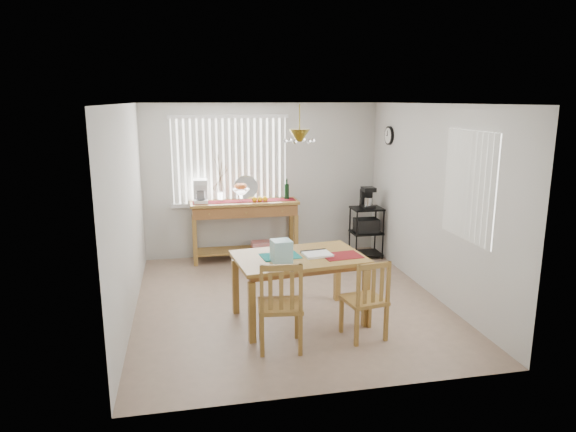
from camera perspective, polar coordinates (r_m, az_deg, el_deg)
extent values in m
cube|color=gray|center=(6.99, 0.09, -9.49)|extent=(4.00, 4.50, 0.01)
cube|color=beige|center=(8.84, -2.90, 4.02)|extent=(4.00, 0.10, 2.60)
cube|color=beige|center=(4.45, 6.06, -4.89)|extent=(4.00, 0.10, 2.60)
cube|color=beige|center=(6.53, -17.83, 0.26)|extent=(0.10, 4.50, 2.60)
cube|color=beige|center=(7.30, 16.08, 1.65)|extent=(0.10, 4.50, 2.60)
cube|color=white|center=(6.47, 0.10, 12.82)|extent=(4.00, 4.50, 0.10)
cube|color=white|center=(8.68, -6.48, 6.12)|extent=(1.90, 0.01, 1.40)
cube|color=white|center=(8.63, -12.45, 5.87)|extent=(0.07, 0.03, 1.40)
cube|color=white|center=(8.63, -11.74, 5.90)|extent=(0.07, 0.03, 1.40)
cube|color=white|center=(8.63, -11.04, 5.93)|extent=(0.07, 0.03, 1.40)
cube|color=white|center=(8.63, -10.34, 5.96)|extent=(0.07, 0.03, 1.40)
cube|color=white|center=(8.64, -9.63, 5.99)|extent=(0.07, 0.03, 1.40)
cube|color=white|center=(8.64, -8.93, 6.02)|extent=(0.07, 0.03, 1.40)
cube|color=white|center=(8.65, -8.23, 6.05)|extent=(0.07, 0.03, 1.40)
cube|color=white|center=(8.65, -7.53, 6.07)|extent=(0.07, 0.03, 1.40)
cube|color=white|center=(8.66, -6.83, 6.10)|extent=(0.07, 0.03, 1.40)
cube|color=white|center=(8.67, -6.13, 6.12)|extent=(0.07, 0.03, 1.40)
cube|color=white|center=(8.68, -5.43, 6.15)|extent=(0.07, 0.03, 1.40)
cube|color=white|center=(8.69, -4.74, 6.17)|extent=(0.07, 0.03, 1.40)
cube|color=white|center=(8.71, -4.04, 6.19)|extent=(0.07, 0.03, 1.40)
cube|color=white|center=(8.72, -3.35, 6.21)|extent=(0.07, 0.03, 1.40)
cube|color=white|center=(8.73, -2.66, 6.23)|extent=(0.07, 0.03, 1.40)
cube|color=white|center=(8.75, -1.97, 6.25)|extent=(0.07, 0.03, 1.40)
cube|color=white|center=(8.77, -1.29, 6.27)|extent=(0.07, 0.03, 1.40)
cube|color=white|center=(8.79, -0.61, 6.28)|extent=(0.07, 0.03, 1.40)
cube|color=white|center=(8.76, -6.35, 1.35)|extent=(1.98, 0.06, 0.06)
cube|color=white|center=(8.60, -6.59, 10.94)|extent=(1.98, 0.06, 0.06)
cube|color=white|center=(6.44, 19.50, 3.15)|extent=(0.01, 1.10, 1.30)
cube|color=white|center=(6.02, 21.81, 2.34)|extent=(0.03, 0.07, 1.30)
cube|color=white|center=(6.11, 21.25, 2.53)|extent=(0.03, 0.07, 1.30)
cube|color=white|center=(6.20, 20.71, 2.71)|extent=(0.03, 0.07, 1.30)
cube|color=white|center=(6.29, 20.18, 2.89)|extent=(0.03, 0.07, 1.30)
cube|color=white|center=(6.39, 19.67, 3.06)|extent=(0.03, 0.07, 1.30)
cube|color=white|center=(6.48, 19.18, 3.23)|extent=(0.03, 0.07, 1.30)
cube|color=white|center=(6.57, 18.70, 3.39)|extent=(0.03, 0.07, 1.30)
cube|color=white|center=(6.67, 18.23, 3.55)|extent=(0.03, 0.07, 1.30)
cube|color=white|center=(6.76, 17.77, 3.71)|extent=(0.03, 0.07, 1.30)
cube|color=white|center=(6.86, 17.33, 3.85)|extent=(0.03, 0.07, 1.30)
cylinder|color=black|center=(8.56, 11.17, 8.76)|extent=(0.04, 0.30, 0.30)
cylinder|color=white|center=(8.55, 11.02, 8.76)|extent=(0.01, 0.25, 0.25)
cylinder|color=olive|center=(5.91, 1.29, 10.69)|extent=(0.01, 0.01, 0.34)
cone|color=olive|center=(5.92, 1.28, 8.95)|extent=(0.24, 0.24, 0.14)
sphere|color=white|center=(5.96, 2.80, 8.38)|extent=(0.05, 0.05, 0.05)
sphere|color=white|center=(6.07, 1.73, 8.48)|extent=(0.05, 0.05, 0.05)
sphere|color=white|center=(6.04, 0.24, 8.46)|extent=(0.05, 0.05, 0.05)
sphere|color=white|center=(5.89, -0.25, 8.34)|extent=(0.05, 0.05, 0.05)
sphere|color=white|center=(5.77, 0.80, 8.25)|extent=(0.05, 0.05, 0.05)
sphere|color=white|center=(5.80, 2.36, 8.27)|extent=(0.05, 0.05, 0.05)
cube|color=olive|center=(8.54, -4.86, 1.50)|extent=(1.78, 0.50, 0.04)
cube|color=brown|center=(8.56, -4.85, 0.69)|extent=(1.72, 0.46, 0.18)
cube|color=olive|center=(8.43, -10.29, -2.97)|extent=(0.07, 0.07, 0.77)
cube|color=olive|center=(8.62, 0.90, -2.42)|extent=(0.07, 0.07, 0.77)
cube|color=olive|center=(8.81, -10.35, -2.29)|extent=(0.07, 0.07, 0.77)
cube|color=olive|center=(8.99, 0.36, -1.78)|extent=(0.07, 0.07, 0.77)
cube|color=olive|center=(8.73, -4.76, -3.74)|extent=(1.65, 0.43, 0.03)
cube|color=red|center=(8.75, -2.96, -3.19)|extent=(0.33, 0.25, 0.11)
cube|color=maroon|center=(8.53, -4.87, 1.67)|extent=(1.69, 0.28, 0.01)
cube|color=white|center=(8.48, -9.66, 1.63)|extent=(0.22, 0.27, 0.06)
cube|color=white|center=(8.54, -9.72, 2.66)|extent=(0.22, 0.09, 0.33)
cube|color=white|center=(8.40, -9.74, 3.76)|extent=(0.22, 0.25, 0.08)
cylinder|color=white|center=(8.43, -9.68, 2.25)|extent=(0.14, 0.14, 0.14)
cylinder|color=white|center=(8.50, -5.23, 1.97)|extent=(0.06, 0.06, 0.11)
cone|color=white|center=(8.48, -5.24, 2.67)|extent=(0.29, 0.29, 0.10)
sphere|color=red|center=(8.47, -4.88, 3.32)|extent=(0.09, 0.09, 0.09)
sphere|color=red|center=(8.51, -5.10, 3.36)|extent=(0.09, 0.09, 0.09)
sphere|color=red|center=(8.50, -5.48, 3.35)|extent=(0.09, 0.09, 0.09)
sphere|color=red|center=(8.45, -5.63, 3.29)|extent=(0.09, 0.09, 0.09)
sphere|color=red|center=(8.41, -5.41, 3.24)|extent=(0.09, 0.09, 0.09)
sphere|color=red|center=(8.42, -5.03, 3.26)|extent=(0.09, 0.09, 0.09)
sphere|color=#FFB00D|center=(8.46, -3.75, 1.87)|extent=(0.09, 0.09, 0.09)
sphere|color=#FFB00D|center=(8.47, -3.15, 1.89)|extent=(0.09, 0.09, 0.09)
sphere|color=#FFB00D|center=(8.48, -2.56, 1.92)|extent=(0.09, 0.09, 0.09)
cylinder|color=silver|center=(8.71, -4.69, 3.22)|extent=(0.40, 0.10, 0.40)
cylinder|color=white|center=(8.54, -7.52, 2.12)|extent=(0.09, 0.09, 0.16)
cylinder|color=#4C3823|center=(8.48, -7.59, 4.30)|extent=(0.10, 0.04, 0.49)
cylinder|color=#4C3823|center=(8.48, -7.59, 4.49)|extent=(0.15, 0.07, 0.54)
cylinder|color=#4C3823|center=(8.49, -7.58, 4.12)|extent=(0.19, 0.09, 0.40)
cylinder|color=#4C3823|center=(8.48, -7.60, 4.68)|extent=(0.06, 0.03, 0.61)
cylinder|color=#4C3823|center=(8.49, -7.58, 4.04)|extent=(0.24, 0.11, 0.34)
cylinder|color=black|center=(8.67, -0.16, 2.73)|extent=(0.08, 0.08, 0.26)
cylinder|color=black|center=(8.65, -0.16, 3.86)|extent=(0.03, 0.03, 0.09)
cylinder|color=black|center=(8.63, 7.63, -2.19)|extent=(0.02, 0.02, 0.87)
cylinder|color=black|center=(8.79, 10.52, -2.02)|extent=(0.02, 0.02, 0.87)
cylinder|color=black|center=(8.96, 6.87, -1.60)|extent=(0.02, 0.02, 0.87)
cylinder|color=black|center=(9.12, 9.67, -1.44)|extent=(0.02, 0.02, 0.87)
cube|color=black|center=(8.78, 8.77, 0.83)|extent=(0.51, 0.41, 0.03)
cube|color=black|center=(8.87, 8.68, -1.81)|extent=(0.51, 0.41, 0.03)
cube|color=black|center=(8.97, 8.60, -4.11)|extent=(0.51, 0.41, 0.03)
cube|color=black|center=(8.84, 8.71, -1.03)|extent=(0.39, 0.31, 0.22)
cube|color=black|center=(8.75, 8.82, 1.06)|extent=(0.20, 0.24, 0.05)
cube|color=black|center=(8.80, 8.67, 1.98)|extent=(0.20, 0.08, 0.31)
cube|color=black|center=(8.69, 8.89, 2.97)|extent=(0.20, 0.22, 0.07)
cylinder|color=silver|center=(8.72, 8.87, 1.64)|extent=(0.13, 0.13, 0.13)
cube|color=olive|center=(6.19, 1.22, -4.64)|extent=(1.62, 1.15, 0.04)
cube|color=brown|center=(6.20, 1.21, -5.12)|extent=(1.50, 1.03, 0.07)
cube|color=olive|center=(5.77, -4.03, -10.65)|extent=(0.08, 0.08, 0.71)
cube|color=olive|center=(6.23, 8.64, -8.97)|extent=(0.08, 0.08, 0.71)
cube|color=olive|center=(6.54, -5.86, -7.81)|extent=(0.08, 0.08, 0.71)
cube|color=olive|center=(6.94, 5.49, -6.55)|extent=(0.08, 0.08, 0.71)
cube|color=#167C78|center=(6.16, -0.86, -4.46)|extent=(0.49, 0.38, 0.01)
cube|color=maroon|center=(6.21, 5.99, -4.40)|extent=(0.49, 0.38, 0.01)
cube|color=white|center=(6.20, 3.29, -4.28)|extent=(0.35, 0.30, 0.03)
cube|color=black|center=(6.33, 2.82, -3.90)|extent=(0.33, 0.07, 0.03)
cube|color=#98D2DD|center=(5.91, -0.74, -3.93)|extent=(0.24, 0.24, 0.26)
cube|color=olive|center=(5.60, -0.90, -9.95)|extent=(0.52, 0.52, 0.04)
cube|color=olive|center=(5.90, 0.97, -11.39)|extent=(0.05, 0.05, 0.46)
cube|color=olive|center=(5.88, -3.01, -11.50)|extent=(0.05, 0.05, 0.46)
cube|color=olive|center=(5.54, 1.38, -13.08)|extent=(0.05, 0.05, 0.46)
cube|color=olive|center=(5.52, -2.89, -13.22)|extent=(0.05, 0.05, 0.46)
cube|color=olive|center=(5.32, 1.42, -7.99)|extent=(0.04, 0.04, 0.51)
cube|color=olive|center=(5.30, -2.95, -8.11)|extent=(0.04, 0.04, 0.51)
cube|color=olive|center=(5.23, -0.76, -5.77)|extent=(0.43, 0.08, 0.07)
cube|color=olive|center=(5.32, 0.46, -8.28)|extent=(0.05, 0.03, 0.41)
cube|color=olive|center=(5.31, -0.76, -8.31)|extent=(0.05, 0.03, 0.41)
cube|color=olive|center=(5.31, -1.97, -8.34)|extent=(0.05, 0.03, 0.41)
cube|color=olive|center=(5.92, 8.43, -9.21)|extent=(0.50, 0.50, 0.04)
cube|color=olive|center=(6.24, 9.03, -10.34)|extent=(0.05, 0.05, 0.42)
cube|color=olive|center=(6.08, 5.94, -10.90)|extent=(0.05, 0.05, 0.42)
cube|color=olive|center=(5.95, 10.83, -11.60)|extent=(0.05, 0.05, 0.42)
cube|color=olive|center=(5.78, 7.63, -12.24)|extent=(0.05, 0.05, 0.42)
cube|color=olive|center=(5.76, 11.09, -7.20)|extent=(0.04, 0.04, 0.47)
cube|color=olive|center=(5.58, 7.83, -7.73)|extent=(0.04, 0.04, 0.47)
cube|color=olive|center=(5.60, 9.56, -5.49)|extent=(0.39, 0.09, 0.06)
cube|color=olive|center=(5.73, 10.38, -7.54)|extent=(0.04, 0.03, 0.38)
cube|color=olive|center=(5.68, 9.48, -7.69)|extent=(0.04, 0.03, 0.38)
cube|color=olive|center=(5.63, 8.56, -7.84)|extent=(0.04, 0.03, 0.38)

